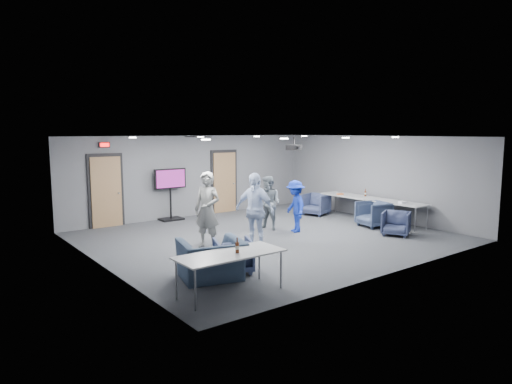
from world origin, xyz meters
TOP-DOWN VIEW (x-y plane):
  - floor at (0.00, 0.00)m, footprint 9.00×9.00m
  - ceiling at (0.00, 0.00)m, footprint 9.00×9.00m
  - wall_back at (0.00, 4.00)m, footprint 9.00×0.02m
  - wall_front at (0.00, -4.00)m, footprint 9.00×0.02m
  - wall_left at (-4.50, 0.00)m, footprint 0.02×8.00m
  - wall_right at (4.50, 0.00)m, footprint 0.02×8.00m
  - door_left at (-3.00, 3.95)m, footprint 1.06×0.17m
  - door_right at (1.20, 3.95)m, footprint 1.06×0.17m
  - exit_sign at (-3.00, 3.93)m, footprint 0.32×0.08m
  - hvac_diffuser at (-0.50, 2.80)m, footprint 0.60×0.60m
  - downlights at (0.00, 0.00)m, footprint 6.18×3.78m
  - person_a at (-1.90, 0.00)m, footprint 0.70×0.81m
  - person_b at (0.59, 0.68)m, footprint 0.79×0.90m
  - person_c at (-0.97, -0.68)m, footprint 0.80×1.17m
  - person_d at (1.01, 0.02)m, footprint 0.84×1.08m
  - chair_right_a at (3.35, 1.55)m, footprint 1.00×0.99m
  - chair_right_b at (3.35, -0.89)m, footprint 1.00×0.98m
  - chair_right_c at (2.92, -1.99)m, footprint 0.97×0.96m
  - chair_front_a at (-2.51, -2.00)m, footprint 0.97×0.98m
  - chair_front_b at (-3.11, -2.12)m, footprint 1.41×1.30m
  - table_right_a at (4.00, 0.66)m, footprint 0.81×1.94m
  - table_right_b at (4.00, -1.24)m, footprint 0.76×1.81m
  - table_front_left at (-3.26, -3.00)m, footprint 1.94×0.82m
  - bottle_front at (-3.15, -3.05)m, footprint 0.07×0.07m
  - bottle_right at (4.24, 0.16)m, footprint 0.06×0.06m
  - snack_box at (3.83, 0.90)m, footprint 0.23×0.19m
  - wrapper at (3.94, -1.48)m, footprint 0.25×0.19m
  - tv_stand at (-1.00, 3.75)m, footprint 1.09×0.52m
  - projector at (0.93, 0.01)m, footprint 0.40×0.37m

SIDE VIEW (x-z plane):
  - floor at x=0.00m, z-range 0.00..0.00m
  - chair_right_c at x=2.92m, z-range 0.00..0.66m
  - chair_front_a at x=-2.51m, z-range 0.00..0.69m
  - chair_right_a at x=3.35m, z-range 0.00..0.73m
  - chair_right_b at x=3.35m, z-range 0.00..0.76m
  - chair_front_b at x=-3.11m, z-range 0.00..0.77m
  - table_right_b at x=4.00m, z-range 0.32..1.05m
  - table_right_a at x=4.00m, z-range 0.32..1.05m
  - table_front_left at x=-3.26m, z-range 0.32..1.05m
  - person_d at x=1.01m, z-range 0.00..1.47m
  - snack_box at x=3.83m, z-range 0.73..0.78m
  - wrapper at x=3.94m, z-range 0.73..0.78m
  - person_b at x=0.59m, z-range 0.00..1.57m
  - bottle_right at x=4.24m, z-range 0.70..0.94m
  - bottle_front at x=-3.15m, z-range 0.69..0.97m
  - person_c at x=-0.97m, z-range 0.00..1.85m
  - person_a at x=-1.90m, z-range 0.00..1.88m
  - tv_stand at x=-1.00m, z-range 0.11..1.78m
  - door_left at x=-3.00m, z-range -0.05..2.19m
  - door_right at x=1.20m, z-range -0.05..2.19m
  - wall_back at x=0.00m, z-range 0.00..2.70m
  - wall_front at x=0.00m, z-range 0.00..2.70m
  - wall_left at x=-4.50m, z-range 0.00..2.70m
  - wall_right at x=4.50m, z-range 0.00..2.70m
  - projector at x=0.93m, z-range 2.22..2.58m
  - exit_sign at x=-3.00m, z-range 2.37..2.53m
  - downlights at x=0.00m, z-range 2.67..2.69m
  - hvac_diffuser at x=-0.50m, z-range 2.67..2.70m
  - ceiling at x=0.00m, z-range 2.70..2.70m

